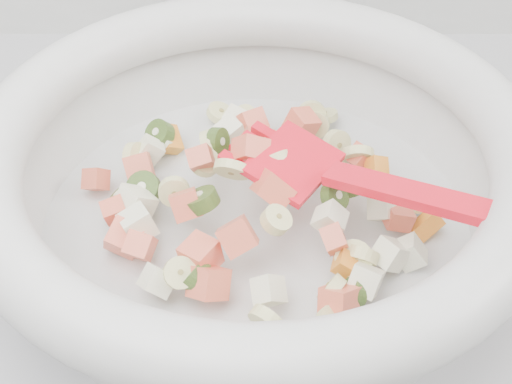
{
  "coord_description": "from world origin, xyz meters",
  "views": [
    {
      "loc": [
        -0.16,
        0.96,
        1.35
      ],
      "look_at": [
        -0.17,
        1.41,
        0.95
      ],
      "focal_mm": 55.0,
      "sensor_mm": 36.0,
      "label": 1
    }
  ],
  "objects": [
    {
      "name": "mixing_bowl",
      "position": [
        -0.16,
        1.41,
        0.97
      ],
      "size": [
        0.45,
        0.43,
        0.12
      ],
      "color": "silver",
      "rests_on": "counter"
    }
  ]
}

